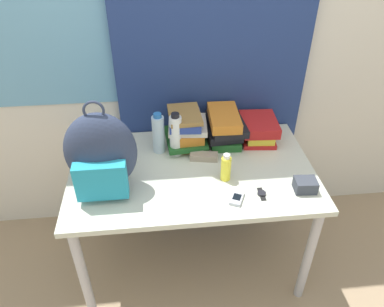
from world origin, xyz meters
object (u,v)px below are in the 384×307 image
object	(u,v)px
sports_bottle	(176,135)
sunscreen_bottle	(226,168)
backpack	(101,155)
cell_phone	(237,198)
camera_pouch	(305,185)
water_bottle	(158,134)
sunglasses_case	(204,156)
book_stack_center	(224,127)
wristwatch	(262,194)
book_stack_left	(186,129)
book_stack_right	(259,129)

from	to	relation	value
sports_bottle	sunscreen_bottle	distance (m)	0.34
backpack	cell_phone	distance (m)	0.67
backpack	camera_pouch	size ratio (longest dim) A/B	4.32
water_bottle	sunglasses_case	size ratio (longest dim) A/B	1.51
book_stack_center	sunscreen_bottle	size ratio (longest dim) A/B	1.93
sunscreen_bottle	wristwatch	distance (m)	0.22
book_stack_left	book_stack_center	xyz separation A→B (m)	(0.22, -0.00, -0.00)
book_stack_center	book_stack_right	bearing A→B (deg)	1.83
backpack	book_stack_right	distance (m)	0.92
sunscreen_bottle	wristwatch	size ratio (longest dim) A/B	1.68
water_bottle	camera_pouch	bearing A→B (deg)	-30.32
water_bottle	sports_bottle	size ratio (longest dim) A/B	0.94
book_stack_center	cell_phone	distance (m)	0.50
book_stack_center	camera_pouch	world-z (taller)	book_stack_center
sunglasses_case	book_stack_center	bearing A→B (deg)	49.13
sunscreen_bottle	book_stack_right	bearing A→B (deg)	53.37
sunscreen_bottle	camera_pouch	xyz separation A→B (m)	(0.37, -0.13, -0.04)
book_stack_left	book_stack_center	size ratio (longest dim) A/B	0.96
book_stack_center	book_stack_left	bearing A→B (deg)	179.86
book_stack_left	sunglasses_case	size ratio (longest dim) A/B	1.78
book_stack_center	sunscreen_bottle	bearing A→B (deg)	-98.56
book_stack_center	cell_phone	bearing A→B (deg)	-92.62
sports_bottle	camera_pouch	xyz separation A→B (m)	(0.60, -0.37, -0.09)
book_stack_left	sunscreen_bottle	size ratio (longest dim) A/B	1.85
water_bottle	sunscreen_bottle	xyz separation A→B (m)	(0.32, -0.28, -0.04)
camera_pouch	wristwatch	bearing A→B (deg)	-177.40
book_stack_left	sunscreen_bottle	distance (m)	0.38
camera_pouch	water_bottle	bearing A→B (deg)	149.68
sports_bottle	sunscreen_bottle	size ratio (longest dim) A/B	1.68
wristwatch	book_stack_center	bearing A→B (deg)	102.48
cell_phone	camera_pouch	size ratio (longest dim) A/B	1.02
cell_phone	book_stack_left	bearing A→B (deg)	111.82
water_bottle	cell_phone	world-z (taller)	water_bottle
book_stack_right	sports_bottle	size ratio (longest dim) A/B	1.00
book_stack_right	wristwatch	world-z (taller)	book_stack_right
backpack	book_stack_center	world-z (taller)	backpack
sports_bottle	cell_phone	distance (m)	0.49
sunglasses_case	wristwatch	distance (m)	0.39
camera_pouch	book_stack_right	bearing A→B (deg)	104.19
book_stack_left	sports_bottle	distance (m)	0.11
backpack	camera_pouch	world-z (taller)	backpack
cell_phone	sunglasses_case	xyz separation A→B (m)	(-0.11, 0.33, 0.01)
camera_pouch	wristwatch	xyz separation A→B (m)	(-0.22, -0.01, -0.03)
book_stack_right	sunglasses_case	xyz separation A→B (m)	(-0.34, -0.16, -0.05)
cell_phone	sunglasses_case	size ratio (longest dim) A/B	0.71
water_bottle	camera_pouch	size ratio (longest dim) A/B	2.18
book_stack_center	sunglasses_case	xyz separation A→B (m)	(-0.14, -0.16, -0.08)
sports_bottle	wristwatch	xyz separation A→B (m)	(0.39, -0.38, -0.12)
book_stack_center	sunscreen_bottle	distance (m)	0.34
sunglasses_case	camera_pouch	distance (m)	0.55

